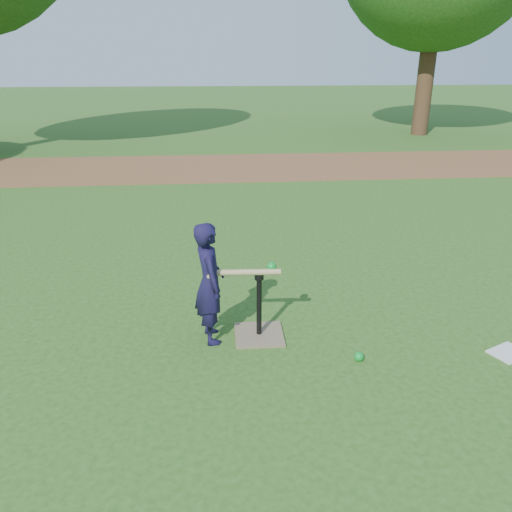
{
  "coord_description": "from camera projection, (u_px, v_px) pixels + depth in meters",
  "views": [
    {
      "loc": [
        -0.13,
        -3.67,
        2.33
      ],
      "look_at": [
        0.24,
        0.5,
        0.65
      ],
      "focal_mm": 35.0,
      "sensor_mm": 36.0,
      "label": 1
    }
  ],
  "objects": [
    {
      "name": "ground",
      "position": [
        233.0,
        349.0,
        4.27
      ],
      "size": [
        80.0,
        80.0,
        0.0
      ],
      "primitive_type": "plane",
      "color": "#285116",
      "rests_on": "ground"
    },
    {
      "name": "dirt_strip",
      "position": [
        217.0,
        167.0,
        11.2
      ],
      "size": [
        24.0,
        3.0,
        0.01
      ],
      "primitive_type": "cube",
      "color": "brown",
      "rests_on": "ground"
    },
    {
      "name": "child",
      "position": [
        210.0,
        283.0,
        4.23
      ],
      "size": [
        0.33,
        0.43,
        1.08
      ],
      "primitive_type": "imported",
      "rotation": [
        0.0,
        0.0,
        1.76
      ],
      "color": "black",
      "rests_on": "ground"
    },
    {
      "name": "wiffle_ball_ground",
      "position": [
        359.0,
        356.0,
        4.09
      ],
      "size": [
        0.08,
        0.08,
        0.08
      ],
      "primitive_type": "sphere",
      "color": "#0C8E2A",
      "rests_on": "ground"
    },
    {
      "name": "clipboard",
      "position": [
        508.0,
        353.0,
        4.2
      ],
      "size": [
        0.37,
        0.33,
        0.01
      ],
      "primitive_type": "cube",
      "rotation": [
        0.0,
        0.0,
        0.43
      ],
      "color": "silver",
      "rests_on": "ground"
    },
    {
      "name": "batting_tee",
      "position": [
        259.0,
        325.0,
        4.43
      ],
      "size": [
        0.44,
        0.44,
        0.61
      ],
      "color": "#77654B",
      "rests_on": "ground"
    },
    {
      "name": "swing_action",
      "position": [
        247.0,
        271.0,
        4.21
      ],
      "size": [
        0.63,
        0.14,
        0.11
      ],
      "color": "tan",
      "rests_on": "ground"
    }
  ]
}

